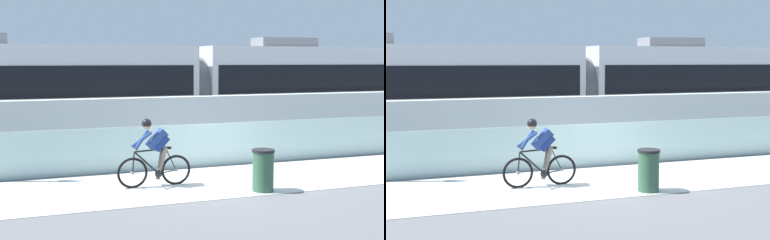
% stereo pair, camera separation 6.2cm
% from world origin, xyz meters
% --- Properties ---
extents(ground_plane, '(200.00, 200.00, 0.00)m').
position_xyz_m(ground_plane, '(0.00, 0.00, 0.00)').
color(ground_plane, slate).
extents(bike_path_deck, '(32.00, 3.20, 0.01)m').
position_xyz_m(bike_path_deck, '(0.00, 0.00, 0.01)').
color(bike_path_deck, silver).
rests_on(bike_path_deck, ground).
extents(glass_parapet, '(32.00, 0.05, 1.19)m').
position_xyz_m(glass_parapet, '(0.00, 1.85, 0.60)').
color(glass_parapet, silver).
rests_on(glass_parapet, ground).
extents(concrete_barrier_wall, '(32.00, 0.36, 1.83)m').
position_xyz_m(concrete_barrier_wall, '(0.00, 3.65, 0.91)').
color(concrete_barrier_wall, white).
rests_on(concrete_barrier_wall, ground).
extents(tram_rail_near, '(32.00, 0.08, 0.01)m').
position_xyz_m(tram_rail_near, '(0.00, 6.13, 0.00)').
color(tram_rail_near, '#595654').
rests_on(tram_rail_near, ground).
extents(tram_rail_far, '(32.00, 0.08, 0.01)m').
position_xyz_m(tram_rail_far, '(0.00, 7.57, 0.00)').
color(tram_rail_far, '#595654').
rests_on(tram_rail_far, ground).
extents(tram, '(22.56, 2.54, 3.81)m').
position_xyz_m(tram, '(1.55, 6.85, 1.89)').
color(tram, silver).
rests_on(tram, ground).
extents(cyclist_on_bike, '(1.77, 0.58, 1.61)m').
position_xyz_m(cyclist_on_bike, '(-1.85, 0.00, 0.78)').
color(cyclist_on_bike, black).
rests_on(cyclist_on_bike, ground).
extents(trash_bin, '(0.51, 0.51, 0.96)m').
position_xyz_m(trash_bin, '(0.32, -1.25, 0.48)').
color(trash_bin, '#33593F').
rests_on(trash_bin, ground).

